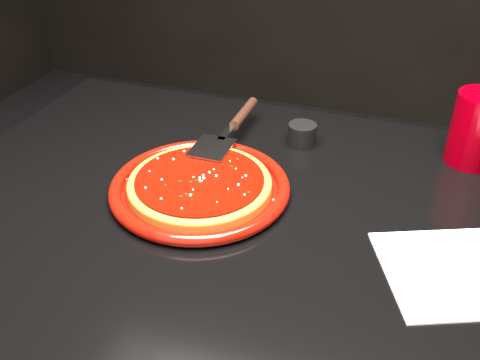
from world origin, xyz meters
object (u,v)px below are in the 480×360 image
(cup, at_px, (478,129))
(ramekin, at_px, (302,134))
(plate, at_px, (200,187))
(pizza_server, at_px, (230,128))

(cup, relative_size, ramekin, 2.43)
(plate, relative_size, cup, 2.29)
(pizza_server, xyz_separation_m, ramekin, (0.13, 0.05, -0.02))
(plate, relative_size, ramekin, 5.55)
(pizza_server, height_order, cup, cup)
(ramekin, bearing_deg, cup, 7.18)
(pizza_server, relative_size, ramekin, 5.26)
(pizza_server, relative_size, cup, 2.17)
(cup, bearing_deg, ramekin, -172.82)
(plate, distance_m, pizza_server, 0.17)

